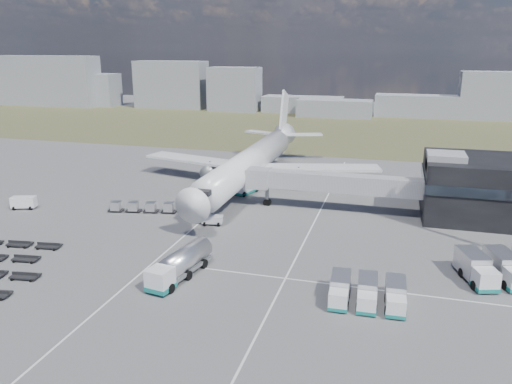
# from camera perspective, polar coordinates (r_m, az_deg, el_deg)

# --- Properties ---
(ground) EXTENTS (420.00, 420.00, 0.00)m
(ground) POSITION_cam_1_polar(r_m,az_deg,el_deg) (74.38, -7.41, -5.69)
(ground) COLOR #565659
(ground) RESTS_ON ground
(grass_strip) EXTENTS (420.00, 90.00, 0.01)m
(grass_strip) POSITION_cam_1_polar(r_m,az_deg,el_deg) (177.60, 6.69, 7.14)
(grass_strip) COLOR #48472B
(grass_strip) RESTS_ON ground
(lane_markings) EXTENTS (47.12, 110.00, 0.01)m
(lane_markings) POSITION_cam_1_polar(r_m,az_deg,el_deg) (73.97, 0.53, -5.67)
(lane_markings) COLOR silver
(lane_markings) RESTS_ON ground
(jet_bridge) EXTENTS (30.30, 3.80, 7.05)m
(jet_bridge) POSITION_cam_1_polar(r_m,az_deg,el_deg) (87.44, 7.45, 1.14)
(jet_bridge) COLOR #939399
(jet_bridge) RESTS_ON ground
(airliner) EXTENTS (51.59, 64.53, 17.62)m
(airliner) POSITION_cam_1_polar(r_m,az_deg,el_deg) (102.03, -0.39, 3.58)
(airliner) COLOR white
(airliner) RESTS_ON ground
(skyline) EXTENTS (314.61, 23.25, 23.91)m
(skyline) POSITION_cam_1_polar(r_m,az_deg,el_deg) (221.34, 3.49, 11.38)
(skyline) COLOR gray
(skyline) RESTS_ON ground
(fuel_tanker) EXTENTS (4.54, 11.41, 3.59)m
(fuel_tanker) POSITION_cam_1_polar(r_m,az_deg,el_deg) (62.96, -8.67, -8.15)
(fuel_tanker) COLOR white
(fuel_tanker) RESTS_ON ground
(pushback_tug) EXTENTS (3.53, 2.42, 1.46)m
(pushback_tug) POSITION_cam_1_polar(r_m,az_deg,el_deg) (80.92, -4.98, -3.23)
(pushback_tug) COLOR white
(pushback_tug) RESTS_ON ground
(utility_van) EXTENTS (4.49, 3.04, 2.21)m
(utility_van) POSITION_cam_1_polar(r_m,az_deg,el_deg) (97.44, -25.00, -1.12)
(utility_van) COLOR white
(utility_van) RESTS_ON ground
(catering_truck) EXTENTS (4.18, 6.34, 2.70)m
(catering_truck) POSITION_cam_1_polar(r_m,az_deg,el_deg) (97.73, -1.10, 0.65)
(catering_truck) COLOR white
(catering_truck) RESTS_ON ground
(service_trucks_near) EXTENTS (8.44, 6.51, 2.50)m
(service_trucks_near) POSITION_cam_1_polar(r_m,az_deg,el_deg) (57.87, 12.60, -11.14)
(service_trucks_near) COLOR white
(service_trucks_near) RESTS_ON ground
(service_trucks_far) EXTENTS (11.81, 10.19, 3.05)m
(service_trucks_far) POSITION_cam_1_polar(r_m,az_deg,el_deg) (68.69, 26.67, -7.78)
(service_trucks_far) COLOR white
(service_trucks_far) RESTS_ON ground
(uld_row) EXTENTS (15.02, 4.51, 1.65)m
(uld_row) POSITION_cam_1_polar(r_m,az_deg,el_deg) (88.21, -11.91, -1.70)
(uld_row) COLOR black
(uld_row) RESTS_ON ground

